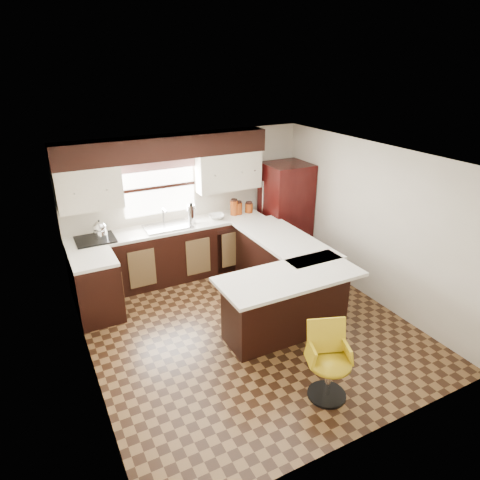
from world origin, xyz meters
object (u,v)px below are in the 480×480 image
peninsula_return (286,305)px  peninsula_long (280,267)px  refrigerator (285,212)px  bar_chair (330,364)px

peninsula_return → peninsula_long: bearing=61.7°
refrigerator → bar_chair: (-1.55, -3.31, -0.46)m
peninsula_return → bar_chair: bearing=-100.7°
peninsula_long → peninsula_return: bearing=-118.3°
peninsula_long → peninsula_return: size_ratio=1.18×
peninsula_return → bar_chair: peninsula_return is taller
peninsula_return → bar_chair: 1.25m
peninsula_return → refrigerator: bearing=57.6°
peninsula_return → bar_chair: size_ratio=1.86×
peninsula_return → bar_chair: (-0.23, -1.23, -0.01)m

